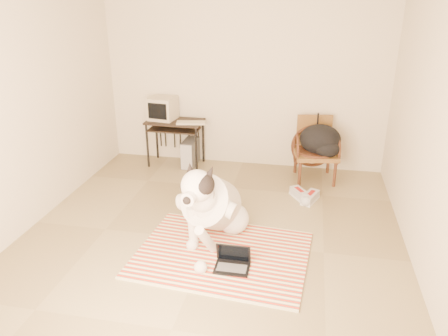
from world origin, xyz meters
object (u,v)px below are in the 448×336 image
(dog, at_px, (212,206))
(computer_desk, at_px, (175,127))
(pc_tower, at_px, (190,153))
(laptop, at_px, (233,262))
(crt_monitor, at_px, (163,108))
(backpack, at_px, (321,141))
(rattan_chair, at_px, (315,149))

(dog, relative_size, computer_desk, 1.68)
(dog, height_order, pc_tower, dog)
(laptop, bearing_deg, pc_tower, 113.80)
(crt_monitor, xyz_separation_m, pc_tower, (0.41, -0.05, -0.64))
(crt_monitor, distance_m, backpack, 2.30)
(crt_monitor, bearing_deg, pc_tower, -7.36)
(dog, height_order, rattan_chair, dog)
(dog, relative_size, backpack, 2.53)
(computer_desk, bearing_deg, backpack, -5.41)
(backpack, bearing_deg, crt_monitor, 173.69)
(crt_monitor, bearing_deg, backpack, -6.31)
(pc_tower, xyz_separation_m, rattan_chair, (1.80, -0.12, 0.23))
(crt_monitor, bearing_deg, laptop, -59.19)
(pc_tower, bearing_deg, crt_monitor, 172.64)
(laptop, bearing_deg, rattan_chair, 72.56)
(laptop, distance_m, pc_tower, 2.65)
(dog, distance_m, rattan_chair, 2.10)
(backpack, bearing_deg, laptop, -109.59)
(computer_desk, relative_size, pc_tower, 1.94)
(dog, xyz_separation_m, crt_monitor, (-1.18, 2.00, 0.44))
(pc_tower, relative_size, rattan_chair, 0.50)
(dog, height_order, laptop, dog)
(pc_tower, bearing_deg, backpack, -6.08)
(pc_tower, relative_size, backpack, 0.78)
(crt_monitor, height_order, rattan_chair, crt_monitor)
(crt_monitor, bearing_deg, computer_desk, -15.92)
(laptop, height_order, crt_monitor, crt_monitor)
(dog, xyz_separation_m, laptop, (0.30, -0.48, -0.31))
(dog, distance_m, computer_desk, 2.19)
(computer_desk, height_order, pc_tower, computer_desk)
(crt_monitor, xyz_separation_m, rattan_chair, (2.20, -0.17, -0.41))
(dog, relative_size, laptop, 4.22)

